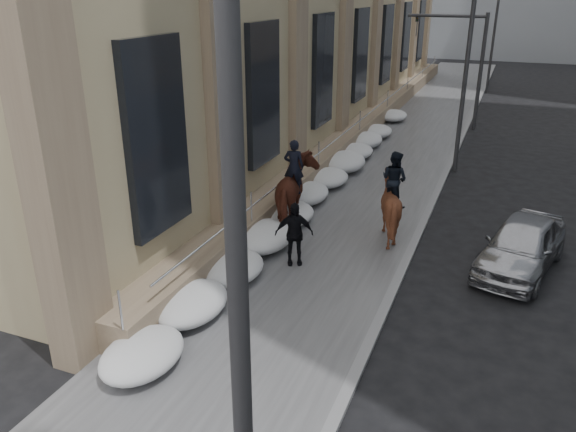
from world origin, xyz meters
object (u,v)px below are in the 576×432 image
object	(u,v)px
mounted_horse_right	(390,202)
pedestrian	(294,234)
mounted_horse_left	(297,192)
car_silver	(522,245)

from	to	relation	value
mounted_horse_right	pedestrian	bearing A→B (deg)	78.07
mounted_horse_left	mounted_horse_right	size ratio (longest dim) A/B	1.08
mounted_horse_left	car_silver	bearing A→B (deg)	164.12
mounted_horse_left	mounted_horse_right	world-z (taller)	mounted_horse_left
mounted_horse_left	pedestrian	world-z (taller)	mounted_horse_left
mounted_horse_left	mounted_horse_right	distance (m)	2.90
mounted_horse_right	mounted_horse_left	bearing A→B (deg)	30.96
mounted_horse_left	pedestrian	xyz separation A→B (m)	(0.86, -2.45, -0.27)
mounted_horse_right	pedestrian	distance (m)	3.46
pedestrian	car_silver	bearing A→B (deg)	-4.25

